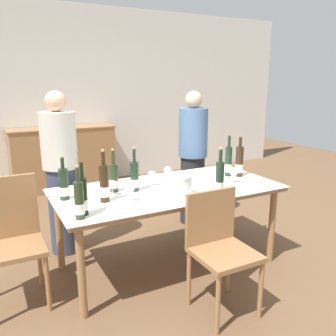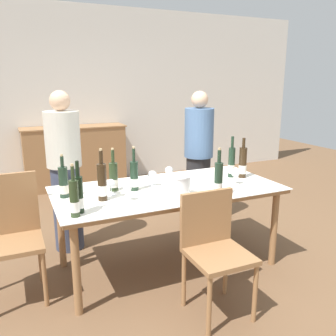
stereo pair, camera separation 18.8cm
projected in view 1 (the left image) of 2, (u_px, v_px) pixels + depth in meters
The scene contains 23 objects.
ground_plane at pixel (168, 264), 3.30m from camera, with size 12.00×12.00×0.00m, color brown.
back_wall at pixel (76, 97), 5.68m from camera, with size 8.00×0.10×2.80m.
sideboard_cabinet at pixel (64, 158), 5.51m from camera, with size 1.58×0.46×0.97m.
dining_table at pixel (168, 195), 3.14m from camera, with size 1.97×0.95×0.75m.
ice_bucket at pixel (181, 185), 2.90m from camera, with size 0.19×0.19×0.17m.
wine_bottle_0 at pixel (79, 201), 2.40m from camera, with size 0.07×0.07×0.38m.
wine_bottle_1 at pixel (64, 185), 2.79m from camera, with size 0.07×0.07×0.36m.
wine_bottle_2 at pixel (135, 177), 3.01m from camera, with size 0.07×0.07×0.38m.
wine_bottle_3 at pixel (239, 162), 3.46m from camera, with size 0.07×0.07×0.39m.
wine_bottle_4 at pixel (114, 178), 2.99m from camera, with size 0.07×0.07×0.37m.
wine_bottle_5 at pixel (83, 197), 2.47m from camera, with size 0.06×0.06×0.38m.
wine_bottle_6 at pixel (104, 184), 2.74m from camera, with size 0.07×0.07×0.41m.
wine_bottle_7 at pixel (220, 179), 2.88m from camera, with size 0.07×0.07×0.40m.
wine_bottle_8 at pixel (228, 162), 3.48m from camera, with size 0.06×0.06×0.40m.
wine_glass_0 at pixel (152, 176), 3.15m from camera, with size 0.08×0.08×0.14m.
wine_glass_1 at pixel (112, 185), 2.89m from camera, with size 0.07×0.07×0.13m.
wine_glass_2 at pixel (168, 171), 3.28m from camera, with size 0.07×0.07×0.15m.
wine_glass_3 at pixel (234, 172), 3.25m from camera, with size 0.08×0.08×0.15m.
wine_glass_4 at pixel (130, 189), 2.74m from camera, with size 0.07×0.07×0.15m.
chair_left_end at pixel (12, 233), 2.67m from camera, with size 0.42×0.42×0.97m.
chair_near_front at pixel (219, 242), 2.59m from camera, with size 0.42×0.42×0.89m.
person_host at pixel (61, 175), 3.39m from camera, with size 0.33×0.33×1.58m.
person_guest_left at pixel (193, 159), 4.13m from camera, with size 0.33×0.33×1.55m.
Camera 1 is at (-1.39, -2.64, 1.67)m, focal length 38.00 mm.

